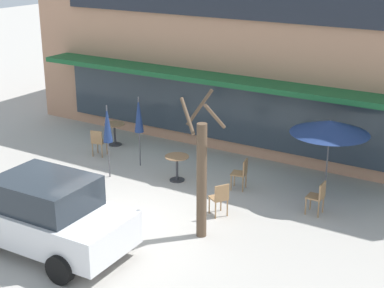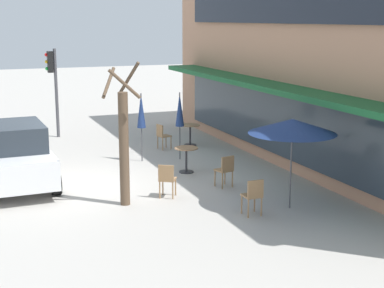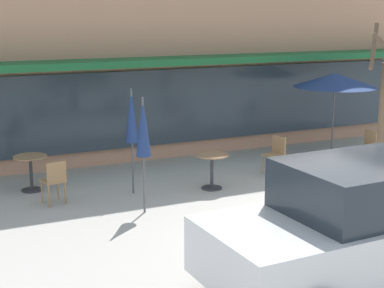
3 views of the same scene
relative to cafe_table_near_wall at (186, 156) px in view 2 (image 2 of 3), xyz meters
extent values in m
plane|color=#ADA8A0|center=(0.43, -3.06, -0.52)|extent=(80.00, 80.00, 0.00)
cube|color=#19592D|center=(0.43, 2.39, 2.03)|extent=(14.61, 1.10, 0.16)
cube|color=#1E232D|center=(0.43, 2.88, 4.40)|extent=(13.75, 0.10, 1.10)
cube|color=#2D3842|center=(0.43, 2.88, 0.83)|extent=(13.75, 0.10, 1.90)
cylinder|color=#333338|center=(0.00, 0.00, -0.50)|extent=(0.44, 0.44, 0.03)
cylinder|color=#333338|center=(0.00, 0.00, -0.14)|extent=(0.07, 0.07, 0.70)
cylinder|color=#99704C|center=(0.00, 0.00, 0.23)|extent=(0.70, 0.70, 0.03)
cylinder|color=#333338|center=(-3.52, 1.49, -0.50)|extent=(0.44, 0.44, 0.03)
cylinder|color=#333338|center=(-3.52, 1.49, -0.14)|extent=(0.07, 0.07, 0.70)
cylinder|color=#99704C|center=(-3.52, 1.49, 0.23)|extent=(0.70, 0.70, 0.03)
cylinder|color=#4C4C51|center=(4.07, 1.14, 0.58)|extent=(0.04, 0.04, 2.20)
cone|color=navy|center=(4.07, 1.14, 1.51)|extent=(2.10, 2.10, 0.35)
cylinder|color=#4C4C51|center=(-1.64, 0.40, 0.58)|extent=(0.04, 0.04, 2.20)
cone|color=navy|center=(-1.64, 0.40, 1.13)|extent=(0.28, 0.28, 1.10)
cylinder|color=#4C4C51|center=(-1.85, -0.82, 0.58)|extent=(0.04, 0.04, 2.20)
cone|color=navy|center=(-1.85, -0.82, 1.13)|extent=(0.28, 0.28, 1.10)
cylinder|color=#9E754C|center=(1.68, 0.20, -0.29)|extent=(0.04, 0.04, 0.45)
cylinder|color=#9E754C|center=(1.61, 0.53, -0.29)|extent=(0.04, 0.04, 0.45)
cylinder|color=#9E754C|center=(2.01, 0.28, -0.29)|extent=(0.04, 0.04, 0.45)
cylinder|color=#9E754C|center=(1.94, 0.61, -0.29)|extent=(0.04, 0.04, 0.45)
cube|color=#9E754C|center=(1.81, 0.40, -0.05)|extent=(0.48, 0.48, 0.04)
cube|color=#9E754C|center=(1.98, 0.44, 0.17)|extent=(0.13, 0.40, 0.40)
cylinder|color=#9E754C|center=(1.90, -1.38, -0.29)|extent=(0.04, 0.04, 0.45)
cylinder|color=#9E754C|center=(2.08, -1.09, -0.29)|extent=(0.04, 0.04, 0.45)
cylinder|color=#9E754C|center=(2.19, -1.56, -0.29)|extent=(0.04, 0.04, 0.45)
cylinder|color=#9E754C|center=(2.37, -1.27, -0.29)|extent=(0.04, 0.04, 0.45)
cube|color=#9E754C|center=(2.13, -1.32, -0.05)|extent=(0.55, 0.55, 0.04)
cube|color=#9E754C|center=(2.28, -1.42, 0.17)|extent=(0.24, 0.36, 0.40)
cylinder|color=#9E754C|center=(4.02, -0.13, -0.29)|extent=(0.04, 0.04, 0.45)
cylinder|color=#9E754C|center=(4.02, 0.21, -0.29)|extent=(0.04, 0.04, 0.45)
cylinder|color=#9E754C|center=(4.36, -0.13, -0.29)|extent=(0.04, 0.04, 0.45)
cylinder|color=#9E754C|center=(4.36, 0.21, -0.29)|extent=(0.04, 0.04, 0.45)
cube|color=#9E754C|center=(4.19, 0.04, -0.05)|extent=(0.40, 0.40, 0.04)
cube|color=#9E754C|center=(4.37, 0.04, 0.17)|extent=(0.04, 0.40, 0.40)
cylinder|color=#9E754C|center=(-3.49, 0.55, -0.29)|extent=(0.04, 0.04, 0.45)
cylinder|color=#9E754C|center=(-3.16, 0.63, -0.29)|extent=(0.04, 0.04, 0.45)
cylinder|color=#9E754C|center=(-3.42, 0.22, -0.29)|extent=(0.04, 0.04, 0.45)
cylinder|color=#9E754C|center=(-3.09, 0.30, -0.29)|extent=(0.04, 0.04, 0.45)
cube|color=#9E754C|center=(-3.29, 0.43, -0.05)|extent=(0.48, 0.48, 0.04)
cube|color=#9E754C|center=(-3.25, 0.25, 0.17)|extent=(0.40, 0.12, 0.40)
cube|color=silver|center=(-0.38, -4.92, 0.18)|extent=(4.25, 1.93, 0.76)
cube|color=#232B33|center=(-0.23, -4.92, 0.90)|extent=(2.15, 1.66, 0.68)
cylinder|color=black|center=(-1.71, -4.06, -0.20)|extent=(0.65, 0.24, 0.64)
cylinder|color=black|center=(0.90, -3.98, -0.20)|extent=(0.65, 0.24, 0.64)
cylinder|color=brown|center=(2.34, -2.51, 0.88)|extent=(0.24, 0.24, 2.80)
cylinder|color=brown|center=(2.70, -2.55, 2.51)|extent=(0.17, 0.77, 0.72)
cylinder|color=brown|center=(2.15, -2.30, 2.58)|extent=(0.52, 0.48, 0.84)
cylinder|color=brown|center=(2.14, -2.79, 2.50)|extent=(0.66, 0.50, 0.69)
cylinder|color=#47474C|center=(-6.85, -2.72, 1.18)|extent=(0.12, 0.12, 3.40)
cube|color=black|center=(-6.85, -2.90, 2.38)|extent=(0.26, 0.20, 0.80)
sphere|color=red|center=(-6.85, -3.03, 2.65)|extent=(0.13, 0.13, 0.13)
sphere|color=gold|center=(-6.85, -3.03, 2.39)|extent=(0.13, 0.13, 0.13)
sphere|color=green|center=(-6.85, -3.03, 2.13)|extent=(0.13, 0.13, 0.13)
camera|label=1|loc=(8.77, -13.22, 6.18)|focal=55.00mm
camera|label=2|loc=(15.91, -6.05, 4.00)|focal=55.00mm
camera|label=3|loc=(-5.53, -10.78, 3.18)|focal=55.00mm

